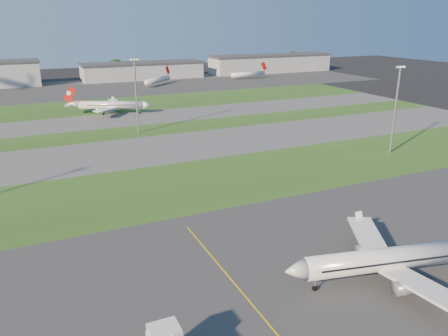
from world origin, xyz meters
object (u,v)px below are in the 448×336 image
mini_jet_near (158,80)px  light_mast_centre (136,91)px  light_mast_east (396,104)px  airliner_parked (392,259)px  airliner_taxiing (111,105)px  mini_jet_far (248,74)px

mini_jet_near → light_mast_centre: size_ratio=0.85×
light_mast_centre → light_mast_east: 84.29m
airliner_parked → airliner_taxiing: size_ratio=1.07×
light_mast_east → mini_jet_near: bearing=97.7°
mini_jet_near → mini_jet_far: same height
mini_jet_far → light_mast_centre: 157.10m
airliner_parked → light_mast_centre: size_ratio=1.31×
airliner_taxiing → light_mast_centre: size_ratio=1.22×
airliner_parked → mini_jet_far: airliner_parked is taller
airliner_taxiing → light_mast_east: bearing=148.5°
mini_jet_near → light_mast_centre: bearing=-152.8°
mini_jet_near → light_mast_centre: 120.24m
airliner_taxiing → light_mast_east: (65.49, -93.13, 11.13)m
airliner_taxiing → light_mast_centre: (2.49, -37.13, 11.13)m
light_mast_east → mini_jet_far: bearing=76.4°
mini_jet_far → light_mast_east: size_ratio=1.11×
light_mast_centre → light_mast_east: same height
mini_jet_near → airliner_taxiing: bearing=-162.7°
airliner_parked → mini_jet_far: 242.80m
airliner_parked → mini_jet_near: bearing=94.7°
light_mast_centre → mini_jet_far: bearing=48.0°
airliner_parked → light_mast_east: size_ratio=1.31×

